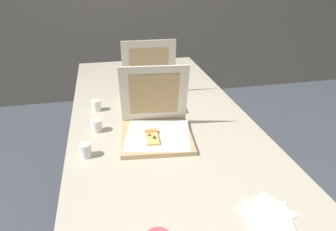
# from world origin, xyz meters

# --- Properties ---
(table) EXTENTS (0.96, 2.15, 0.73)m
(table) POSITION_xyz_m (0.00, 0.59, 0.68)
(table) COLOR #BCB29E
(table) RESTS_ON ground
(pizza_box_front) EXTENTS (0.37, 0.37, 0.34)m
(pizza_box_front) POSITION_xyz_m (-0.06, 0.34, 0.78)
(pizza_box_front) COLOR tan
(pizza_box_front) RESTS_ON table
(pizza_box_middle) EXTENTS (0.34, 0.35, 0.35)m
(pizza_box_middle) POSITION_xyz_m (-0.01, 0.76, 0.78)
(pizza_box_middle) COLOR tan
(pizza_box_middle) RESTS_ON table
(cup_white_mid) EXTENTS (0.05, 0.05, 0.06)m
(cup_white_mid) POSITION_xyz_m (-0.34, 0.70, 0.76)
(cup_white_mid) COLOR white
(cup_white_mid) RESTS_ON table
(cup_white_near_left) EXTENTS (0.05, 0.05, 0.06)m
(cup_white_near_left) POSITION_xyz_m (-0.39, 0.23, 0.76)
(cup_white_near_left) COLOR white
(cup_white_near_left) RESTS_ON table
(cup_white_near_center) EXTENTS (0.05, 0.05, 0.06)m
(cup_white_near_center) POSITION_xyz_m (-0.34, 0.45, 0.76)
(cup_white_near_center) COLOR white
(cup_white_near_center) RESTS_ON table
(napkin_pile) EXTENTS (0.19, 0.21, 0.01)m
(napkin_pile) POSITION_xyz_m (0.21, -0.26, 0.73)
(napkin_pile) COLOR white
(napkin_pile) RESTS_ON table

